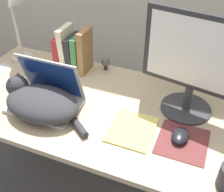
{
  "coord_description": "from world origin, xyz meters",
  "views": [
    {
      "loc": [
        0.49,
        -0.6,
        1.61
      ],
      "look_at": [
        0.11,
        0.33,
        0.85
      ],
      "focal_mm": 45.0,
      "sensor_mm": 36.0,
      "label": 1
    }
  ],
  "objects": [
    {
      "name": "cat",
      "position": [
        -0.2,
        0.21,
        0.81
      ],
      "size": [
        0.48,
        0.26,
        0.14
      ],
      "color": "#333338",
      "rests_on": "desk"
    },
    {
      "name": "webcam",
      "position": [
        -0.07,
        0.67,
        0.8
      ],
      "size": [
        0.05,
        0.05,
        0.08
      ],
      "color": "#232328",
      "rests_on": "desk"
    },
    {
      "name": "desk_lamp",
      "position": [
        -0.55,
        0.57,
        1.04
      ],
      "size": [
        0.17,
        0.17,
        0.44
      ],
      "color": "beige",
      "rests_on": "desk"
    },
    {
      "name": "mousepad",
      "position": [
        0.46,
        0.27,
        0.75
      ],
      "size": [
        0.21,
        0.22,
        0.0
      ],
      "color": "brown",
      "rests_on": "desk"
    },
    {
      "name": "book_row",
      "position": [
        -0.24,
        0.61,
        0.86
      ],
      "size": [
        0.19,
        0.15,
        0.25
      ],
      "color": "maroon",
      "rests_on": "desk"
    },
    {
      "name": "notepad",
      "position": [
        0.24,
        0.25,
        0.75
      ],
      "size": [
        0.19,
        0.22,
        0.01
      ],
      "color": "#E5DB6B",
      "rests_on": "desk"
    },
    {
      "name": "computer_mouse",
      "position": [
        0.44,
        0.28,
        0.77
      ],
      "size": [
        0.07,
        0.11,
        0.03
      ],
      "color": "black",
      "rests_on": "mousepad"
    },
    {
      "name": "desk",
      "position": [
        0.0,
        0.36,
        0.68
      ],
      "size": [
        1.45,
        0.73,
        0.75
      ],
      "color": "tan",
      "rests_on": "ground_plane"
    },
    {
      "name": "cd_disc",
      "position": [
        -0.64,
        0.45,
        0.75
      ],
      "size": [
        0.12,
        0.12,
        0.0
      ],
      "color": "silver",
      "rests_on": "desk"
    },
    {
      "name": "laptop",
      "position": [
        -0.2,
        0.27,
        0.8
      ],
      "size": [
        0.33,
        0.23,
        0.24
      ],
      "color": "#B7B7BC",
      "rests_on": "desk"
    },
    {
      "name": "external_monitor",
      "position": [
        0.43,
        0.48,
        1.0
      ],
      "size": [
        0.47,
        0.24,
        0.47
      ],
      "color": "#333338",
      "rests_on": "desk"
    }
  ]
}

